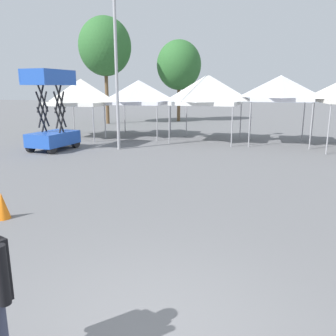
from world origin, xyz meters
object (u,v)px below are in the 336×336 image
object	(u,v)px
scissor_lift	(52,126)
light_pole_near_lift	(115,26)
canopy_tent_center	(281,88)
tree_behind_tents_center	(179,65)
canopy_tent_behind_center	(81,92)
traffic_cone_lot_center	(2,206)
tree_behind_tents_right	(105,47)
canopy_tent_behind_right	(208,90)
canopy_tent_far_right	(139,92)

from	to	relation	value
scissor_lift	light_pole_near_lift	xyz separation A→B (m)	(2.84, 1.03, 4.36)
canopy_tent_center	tree_behind_tents_center	xyz separation A→B (m)	(-8.06, 10.90, 1.93)
canopy_tent_behind_center	scissor_lift	bearing A→B (deg)	-78.68
traffic_cone_lot_center	tree_behind_tents_right	bearing A→B (deg)	109.42
canopy_tent_behind_right	light_pole_near_lift	xyz separation A→B (m)	(-3.54, -3.85, 2.73)
canopy_tent_center	traffic_cone_lot_center	world-z (taller)	canopy_tent_center
light_pole_near_lift	canopy_tent_far_right	bearing A→B (deg)	98.32
canopy_tent_behind_center	canopy_tent_far_right	xyz separation A→B (m)	(3.01, 1.41, -0.01)
canopy_tent_behind_right	traffic_cone_lot_center	bearing A→B (deg)	-100.50
tree_behind_tents_right	canopy_tent_behind_center	bearing A→B (deg)	-74.49
canopy_tent_behind_center	canopy_tent_center	bearing A→B (deg)	3.18
canopy_tent_center	scissor_lift	world-z (taller)	scissor_lift
canopy_tent_center	scissor_lift	xyz separation A→B (m)	(-10.09, -4.85, -1.70)
canopy_tent_far_right	light_pole_near_lift	xyz separation A→B (m)	(0.67, -4.61, 2.88)
canopy_tent_center	scissor_lift	bearing A→B (deg)	-154.36
canopy_tent_behind_center	tree_behind_tents_right	size ratio (longest dim) A/B	0.41
canopy_tent_behind_center	tree_behind_tents_right	xyz separation A→B (m)	(-2.16, 7.77, 3.40)
tree_behind_tents_right	canopy_tent_behind_right	bearing A→B (deg)	-37.25
canopy_tent_center	canopy_tent_behind_right	bearing A→B (deg)	179.53
canopy_tent_far_right	tree_behind_tents_center	distance (m)	10.33
traffic_cone_lot_center	light_pole_near_lift	bearing A→B (deg)	97.48
canopy_tent_center	traffic_cone_lot_center	distance (m)	14.34
tree_behind_tents_right	canopy_tent_far_right	bearing A→B (deg)	-50.92
canopy_tent_behind_center	scissor_lift	world-z (taller)	scissor_lift
canopy_tent_far_right	tree_behind_tents_center	size ratio (longest dim) A/B	0.49
canopy_tent_far_right	tree_behind_tents_right	bearing A→B (deg)	129.08
canopy_tent_behind_right	tree_behind_tents_right	distance (m)	12.23
tree_behind_tents_center	traffic_cone_lot_center	size ratio (longest dim) A/B	11.48
canopy_tent_behind_center	canopy_tent_far_right	size ratio (longest dim) A/B	1.01
canopy_tent_behind_right	canopy_tent_center	bearing A→B (deg)	-0.47
canopy_tent_far_right	traffic_cone_lot_center	xyz separation A→B (m)	(1.85, -13.54, -2.30)
canopy_tent_behind_right	tree_behind_tents_center	xyz separation A→B (m)	(-4.34, 10.87, 2.00)
canopy_tent_behind_right	scissor_lift	world-z (taller)	scissor_lift
canopy_tent_behind_center	canopy_tent_far_right	bearing A→B (deg)	25.02
canopy_tent_behind_center	canopy_tent_center	xyz separation A→B (m)	(10.94, 0.61, 0.21)
traffic_cone_lot_center	canopy_tent_far_right	bearing A→B (deg)	97.77
canopy_tent_behind_center	traffic_cone_lot_center	xyz separation A→B (m)	(4.86, -12.13, -2.31)
canopy_tent_behind_center	tree_behind_tents_right	bearing A→B (deg)	105.51
canopy_tent_behind_center	light_pole_near_lift	size ratio (longest dim) A/B	0.34
tree_behind_tents_center	scissor_lift	bearing A→B (deg)	-97.36
scissor_lift	tree_behind_tents_center	xyz separation A→B (m)	(2.03, 15.75, 3.62)
canopy_tent_center	canopy_tent_behind_center	bearing A→B (deg)	-176.82
canopy_tent_behind_right	canopy_tent_behind_center	bearing A→B (deg)	-174.95
tree_behind_tents_center	traffic_cone_lot_center	world-z (taller)	tree_behind_tents_center
canopy_tent_behind_center	tree_behind_tents_right	world-z (taller)	tree_behind_tents_right
canopy_tent_center	light_pole_near_lift	world-z (taller)	light_pole_near_lift
canopy_tent_far_right	tree_behind_tents_center	bearing A→B (deg)	90.75
scissor_lift	traffic_cone_lot_center	bearing A→B (deg)	-63.05
light_pole_near_lift	tree_behind_tents_center	size ratio (longest dim) A/B	1.43
scissor_lift	tree_behind_tents_right	world-z (taller)	tree_behind_tents_right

